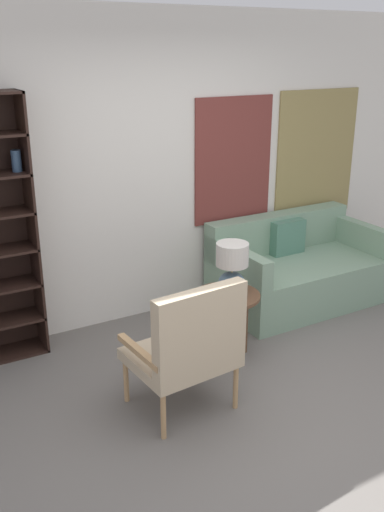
% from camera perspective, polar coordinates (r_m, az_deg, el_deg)
% --- Properties ---
extents(ground_plane, '(14.00, 14.00, 0.00)m').
position_cam_1_polar(ground_plane, '(4.02, 8.85, -16.27)').
color(ground_plane, '#66605B').
extents(wall_back, '(6.40, 0.08, 2.70)m').
position_cam_1_polar(wall_back, '(5.10, -4.10, 8.58)').
color(wall_back, silver).
rests_on(wall_back, ground_plane).
extents(armchair, '(0.72, 0.63, 0.96)m').
position_cam_1_polar(armchair, '(3.79, -0.19, -8.76)').
color(armchair, tan).
rests_on(armchair, ground_plane).
extents(couch, '(1.63, 0.94, 0.81)m').
position_cam_1_polar(couch, '(5.70, 10.38, -1.42)').
color(couch, gray).
rests_on(couch, ground_plane).
extents(side_table, '(0.53, 0.53, 0.52)m').
position_cam_1_polar(side_table, '(4.57, 3.53, -4.46)').
color(side_table, brown).
rests_on(side_table, ground_plane).
extents(table_lamp, '(0.26, 0.26, 0.41)m').
position_cam_1_polar(table_lamp, '(4.52, 4.03, -0.90)').
color(table_lamp, slate).
rests_on(table_lamp, side_table).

